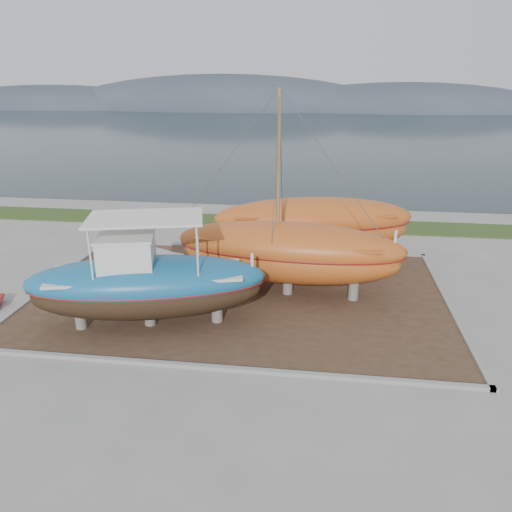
% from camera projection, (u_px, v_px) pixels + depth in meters
% --- Properties ---
extents(ground, '(140.00, 140.00, 0.00)m').
position_uv_depth(ground, '(223.00, 339.00, 18.91)').
color(ground, gray).
rests_on(ground, ground).
extents(dirt_patch, '(18.00, 12.00, 0.06)m').
position_uv_depth(dirt_patch, '(240.00, 294.00, 22.62)').
color(dirt_patch, '#422D1E').
rests_on(dirt_patch, ground).
extents(curb_frame, '(18.60, 12.60, 0.15)m').
position_uv_depth(curb_frame, '(240.00, 293.00, 22.60)').
color(curb_frame, gray).
rests_on(curb_frame, ground).
extents(grass_strip, '(44.00, 3.00, 0.08)m').
position_uv_depth(grass_strip, '(268.00, 223.00, 33.30)').
color(grass_strip, '#284219').
rests_on(grass_strip, ground).
extents(sea, '(260.00, 100.00, 0.04)m').
position_uv_depth(sea, '(303.00, 132.00, 83.97)').
color(sea, '#16272C').
rests_on(sea, ground).
extents(mountain_ridge, '(200.00, 36.00, 20.00)m').
position_uv_depth(mountain_ridge, '(312.00, 109.00, 135.09)').
color(mountain_ridge, '#333D49').
rests_on(mountain_ridge, ground).
extents(blue_caique, '(9.64, 5.00, 4.43)m').
position_uv_depth(blue_caique, '(146.00, 273.00, 19.11)').
color(blue_caique, '#186394').
rests_on(blue_caique, dirt_patch).
extents(white_dinghy, '(4.93, 3.06, 1.39)m').
position_uv_depth(white_dinghy, '(146.00, 262.00, 24.39)').
color(white_dinghy, silver).
rests_on(white_dinghy, dirt_patch).
extents(orange_sailboat, '(10.33, 3.83, 8.87)m').
position_uv_depth(orange_sailboat, '(290.00, 198.00, 21.11)').
color(orange_sailboat, '#B3521B').
rests_on(orange_sailboat, dirt_patch).
extents(orange_bare_hull, '(10.66, 5.00, 3.36)m').
position_uv_depth(orange_bare_hull, '(313.00, 232.00, 25.79)').
color(orange_bare_hull, '#B3521B').
rests_on(orange_bare_hull, dirt_patch).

